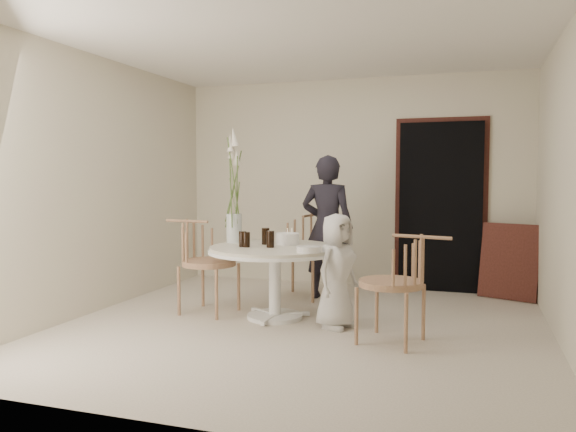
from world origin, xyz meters
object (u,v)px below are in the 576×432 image
(table, at_px, (275,258))
(birthday_cake, at_px, (287,239))
(chair_right, at_px, (406,273))
(boy, at_px, (337,271))
(chair_left, at_px, (198,252))
(flower_vase, at_px, (234,199))
(girl, at_px, (327,227))
(chair_far, at_px, (307,243))

(table, relative_size, birthday_cake, 5.53)
(chair_right, bearing_deg, boy, -103.69)
(table, bearing_deg, chair_left, 178.95)
(table, bearing_deg, flower_vase, 161.01)
(chair_right, xyz_separation_m, flower_vase, (-1.87, 0.68, 0.58))
(chair_left, relative_size, boy, 0.91)
(chair_left, distance_m, birthday_cake, 0.96)
(boy, relative_size, birthday_cake, 4.50)
(girl, bearing_deg, chair_right, 124.00)
(girl, bearing_deg, flower_vase, 47.81)
(chair_far, height_order, flower_vase, flower_vase)
(girl, xyz_separation_m, flower_vase, (-0.79, -0.89, 0.36))
(chair_right, relative_size, chair_left, 0.97)
(chair_right, bearing_deg, table, -96.71)
(birthday_cake, bearing_deg, table, -106.56)
(chair_far, relative_size, girl, 0.59)
(birthday_cake, distance_m, flower_vase, 0.71)
(chair_right, xyz_separation_m, boy, (-0.68, 0.35, -0.07))
(table, height_order, boy, boy)
(chair_right, distance_m, boy, 0.77)
(boy, distance_m, flower_vase, 1.40)
(boy, xyz_separation_m, flower_vase, (-1.19, 0.33, 0.66))
(table, distance_m, boy, 0.69)
(girl, distance_m, birthday_cake, 0.88)
(chair_right, bearing_deg, chair_far, -127.34)
(table, xyz_separation_m, chair_left, (-0.87, 0.02, 0.02))
(girl, bearing_deg, chair_far, -21.59)
(chair_left, xyz_separation_m, flower_vase, (0.35, 0.16, 0.56))
(girl, height_order, birthday_cake, girl)
(table, xyz_separation_m, girl, (0.27, 1.07, 0.22))
(chair_left, bearing_deg, boy, -90.11)
(chair_far, xyz_separation_m, chair_right, (1.36, -1.68, -0.02))
(chair_far, distance_m, flower_vase, 1.26)
(chair_left, bearing_deg, chair_far, -30.44)
(chair_left, height_order, girl, girl)
(chair_left, relative_size, flower_vase, 0.81)
(table, distance_m, chair_far, 1.18)
(chair_far, relative_size, boy, 0.91)
(girl, distance_m, flower_vase, 1.25)
(table, distance_m, flower_vase, 0.80)
(chair_left, bearing_deg, birthday_cake, -71.84)
(chair_far, bearing_deg, table, -83.14)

